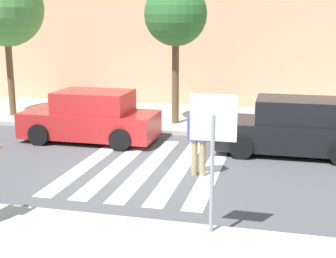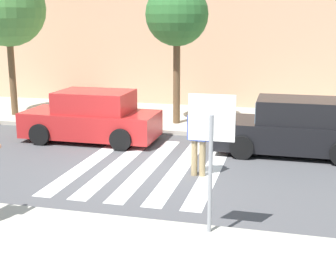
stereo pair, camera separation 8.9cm
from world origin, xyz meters
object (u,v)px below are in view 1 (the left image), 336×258
pedestrian_crossing (199,136)px  parked_car_black (292,128)px  street_tree_center (176,15)px  stop_sign (213,134)px  street_tree_west (5,9)px  parked_car_red (91,118)px

pedestrian_crossing → parked_car_black: pedestrian_crossing is taller
parked_car_black → street_tree_center: size_ratio=0.87×
stop_sign → street_tree_west: (-8.78, 8.20, 2.19)m
pedestrian_crossing → parked_car_black: (2.18, 2.51, -0.25)m
stop_sign → street_tree_center: bearing=106.8°
street_tree_west → pedestrian_crossing: bearing=-32.0°
parked_car_red → parked_car_black: bearing=-0.0°
pedestrian_crossing → parked_car_black: bearing=49.0°
stop_sign → street_tree_west: size_ratio=0.44×
parked_car_red → parked_car_black: size_ratio=1.00×
street_tree_west → street_tree_center: street_tree_west is taller
street_tree_center → stop_sign: bearing=-73.2°
stop_sign → street_tree_center: 8.83m
street_tree_center → street_tree_west: bearing=-179.6°
parked_car_red → street_tree_center: 4.46m
stop_sign → street_tree_center: (-2.49, 8.25, 1.95)m
street_tree_west → parked_car_black: bearing=-13.7°
street_tree_west → stop_sign: bearing=-43.1°
parked_car_red → street_tree_west: size_ratio=0.78×
pedestrian_crossing → parked_car_red: 4.54m
stop_sign → pedestrian_crossing: (-0.79, 3.22, -0.86)m
stop_sign → parked_car_red: stop_sign is taller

